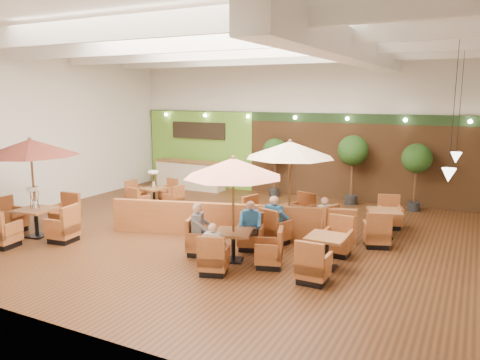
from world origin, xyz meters
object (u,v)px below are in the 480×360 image
Objects in this scene: table_4 at (326,252)px; diner_4 at (323,213)px; service_counter at (190,175)px; table_3 at (154,195)px; topiary_1 at (353,153)px; diner_2 at (200,224)px; topiary_2 at (417,161)px; diner_0 at (214,242)px; diner_1 at (250,221)px; table_5 at (384,224)px; topiary_0 at (275,153)px; table_1 at (233,190)px; booth_divider at (230,221)px; table_2 at (289,171)px; diner_3 at (275,216)px; table_0 at (32,170)px.

diner_4 is at bearing 110.12° from table_4.
service_counter is 1.29× the size of table_3.
topiary_1 reaches higher than diner_2.
topiary_2 is at bearing 81.12° from table_4.
diner_1 is at bearing 79.44° from diner_0.
table_5 reaches higher than table_4.
topiary_0 reaches higher than diner_2.
diner_0 is (1.95, -8.04, -0.96)m from topiary_0.
topiary_2 is at bearing 48.09° from table_1.
table_1 is at bearing -74.99° from booth_divider.
topiary_2 reaches higher than diner_0.
diner_1 is at bearing -84.70° from table_2.
topiary_1 is at bearing 142.81° from diner_2.
diner_3 is at bearing -161.14° from table_5.
diner_2 is (0.05, -1.63, 0.30)m from booth_divider.
diner_3 is at bearing 70.86° from diner_0.
diner_4 is (0.32, -4.50, -1.13)m from topiary_1.
diner_1 reaches higher than booth_divider.
table_5 is 4.23m from topiary_1.
booth_divider is 2.96× the size of topiary_2.
service_counter is 8.07m from diner_3.
table_3 is 2.73× the size of diner_3.
booth_divider is at bearing -79.97° from topiary_0.
diner_1 is at bearing 170.66° from table_4.
table_2 is 1.24× the size of topiary_0.
topiary_0 is at bearing 59.73° from table_3.
diner_0 is 2.58m from diner_3.
table_5 is 3.88× the size of diner_0.
table_2 is 2.04m from diner_1.
table_2 is 5.78m from table_3.
table_0 is 3.28× the size of diner_2.
diner_1 is (0.00, 1.85, 0.03)m from diner_0.
table_4 is (7.81, -6.36, -0.22)m from service_counter.
diner_0 is 0.88× the size of diner_1.
topiary_1 is (0.66, 4.50, 0.02)m from table_2.
diner_3 is (6.16, 2.41, -1.09)m from table_0.
diner_4 is (1.37, 3.54, 0.01)m from diner_0.
table_4 is at bearing -19.05° from diner_3.
table_0 is 1.00× the size of table_2.
diner_4 is (7.08, -4.30, 0.15)m from service_counter.
table_3 is 7.21m from topiary_1.
booth_divider is 2.56m from diner_4.
table_2 is 3.01m from table_5.
topiary_2 reaches higher than diner_2.
topiary_2 reaches higher than diner_4.
table_5 is 3.43× the size of diner_1.
table_4 is (2.10, 0.56, -1.37)m from table_1.
topiary_1 is (-1.05, 6.56, 1.49)m from table_4.
table_5 is at bearing 77.05° from table_4.
topiary_2 is at bearing 1.94° from diner_4.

